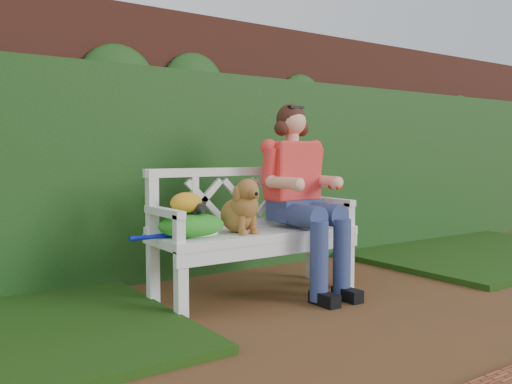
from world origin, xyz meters
TOP-DOWN VIEW (x-y plane):
  - ground at (0.00, 0.00)m, footprint 60.00×60.00m
  - brick_wall at (0.00, 1.90)m, footprint 10.00×0.30m
  - ivy_hedge at (0.00, 1.68)m, footprint 10.00×0.18m
  - grass_right at (2.40, 0.90)m, footprint 2.60×2.00m
  - garden_bench at (-0.38, 0.79)m, footprint 1.60×0.64m
  - seated_woman at (-0.03, 0.77)m, footprint 0.70×0.86m
  - dog at (-0.55, 0.73)m, footprint 0.33×0.40m
  - tennis_racket at (-0.90, 0.81)m, footprint 0.66×0.31m
  - green_bag at (-0.90, 0.78)m, footprint 0.52×0.45m
  - camera_item at (-0.88, 0.77)m, footprint 0.13×0.12m
  - baseball_glove at (-0.94, 0.78)m, footprint 0.27×0.24m

SIDE VIEW (x-z plane):
  - ground at x=0.00m, z-range 0.00..0.00m
  - grass_right at x=2.40m, z-range 0.00..0.05m
  - garden_bench at x=-0.38m, z-range 0.00..0.48m
  - tennis_racket at x=-0.90m, z-range 0.48..0.51m
  - green_bag at x=-0.90m, z-range 0.48..0.63m
  - dog at x=-0.55m, z-range 0.48..0.86m
  - camera_item at x=-0.88m, z-range 0.63..0.71m
  - seated_woman at x=-0.03m, z-range 0.00..1.36m
  - baseball_glove at x=-0.94m, z-range 0.63..0.77m
  - ivy_hedge at x=0.00m, z-range 0.00..1.70m
  - brick_wall at x=0.00m, z-range 0.00..2.20m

